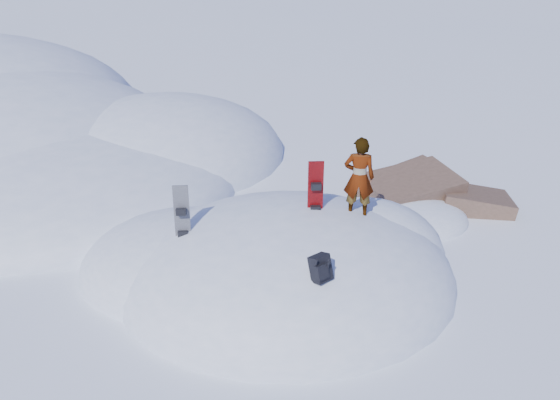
{
  "coord_description": "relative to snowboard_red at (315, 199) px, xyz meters",
  "views": [
    {
      "loc": [
        -0.84,
        -9.53,
        6.51
      ],
      "look_at": [
        -0.13,
        0.3,
        1.7
      ],
      "focal_mm": 35.0,
      "sensor_mm": 36.0,
      "label": 1
    }
  ],
  "objects": [
    {
      "name": "ground",
      "position": [
        -0.6,
        -0.37,
        -1.66
      ],
      "size": [
        120.0,
        120.0,
        0.0
      ],
      "primitive_type": "plane",
      "color": "white",
      "rests_on": "ground"
    },
    {
      "name": "snow_mound",
      "position": [
        -0.77,
        -0.13,
        -1.66
      ],
      "size": [
        8.0,
        6.0,
        3.0
      ],
      "color": "white",
      "rests_on": "ground"
    },
    {
      "name": "snowboard_dark",
      "position": [
        -2.67,
        -0.39,
        -0.26
      ],
      "size": [
        0.31,
        0.25,
        1.62
      ],
      "rotation": [
        0.0,
        0.0,
        -0.01
      ],
      "color": "black",
      "rests_on": "snow_mound"
    },
    {
      "name": "rock_outcrop",
      "position": [
        3.12,
        2.64,
        -1.64
      ],
      "size": [
        4.68,
        4.41,
        1.68
      ],
      "color": "brown",
      "rests_on": "ground"
    },
    {
      "name": "person",
      "position": [
        0.87,
        -0.01,
        0.47
      ],
      "size": [
        0.69,
        0.53,
        1.7
      ],
      "primitive_type": "imported",
      "rotation": [
        0.0,
        0.0,
        2.94
      ],
      "color": "slate",
      "rests_on": "snow_mound"
    },
    {
      "name": "snowboard_red",
      "position": [
        0.0,
        0.0,
        0.0
      ],
      "size": [
        0.32,
        0.16,
        1.69
      ],
      "rotation": [
        0.0,
        0.0,
        -0.02
      ],
      "color": "#AB090C",
      "rests_on": "snow_mound"
    },
    {
      "name": "gear_pile",
      "position": [
        -2.83,
        -1.53,
        -1.54
      ],
      "size": [
        0.9,
        0.79,
        0.24
      ],
      "rotation": [
        0.0,
        0.0,
        0.77
      ],
      "color": "black",
      "rests_on": "ground"
    },
    {
      "name": "backpack",
      "position": [
        -0.18,
        -2.15,
        -0.26
      ],
      "size": [
        0.47,
        0.51,
        0.55
      ],
      "rotation": [
        0.0,
        0.0,
        0.58
      ],
      "color": "black",
      "rests_on": "snow_mound"
    }
  ]
}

